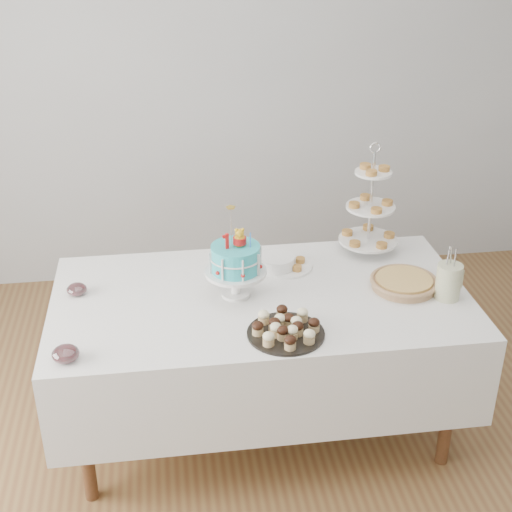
{
  "coord_description": "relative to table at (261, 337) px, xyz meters",
  "views": [
    {
      "loc": [
        -0.41,
        -2.5,
        2.44
      ],
      "look_at": [
        -0.02,
        0.3,
        0.98
      ],
      "focal_mm": 50.0,
      "sensor_mm": 36.0,
      "label": 1
    }
  ],
  "objects": [
    {
      "name": "floor",
      "position": [
        0.0,
        -0.3,
        -0.54
      ],
      "size": [
        5.0,
        5.0,
        0.0
      ],
      "primitive_type": "plane",
      "color": "brown",
      "rests_on": "ground"
    },
    {
      "name": "walls",
      "position": [
        0.0,
        -0.3,
        0.81
      ],
      "size": [
        5.04,
        4.04,
        2.7
      ],
      "color": "#A1A4A7",
      "rests_on": "floor"
    },
    {
      "name": "table",
      "position": [
        0.0,
        0.0,
        0.0
      ],
      "size": [
        1.92,
        1.02,
        0.77
      ],
      "color": "silver",
      "rests_on": "floor"
    },
    {
      "name": "birthday_cake",
      "position": [
        -0.11,
        0.02,
        0.35
      ],
      "size": [
        0.28,
        0.28,
        0.43
      ],
      "rotation": [
        0.0,
        0.0,
        0.17
      ],
      "color": "white",
      "rests_on": "table"
    },
    {
      "name": "cupcake_tray",
      "position": [
        0.06,
        -0.34,
        0.26
      ],
      "size": [
        0.33,
        0.33,
        0.07
      ],
      "color": "black",
      "rests_on": "table"
    },
    {
      "name": "pie",
      "position": [
        0.67,
        -0.02,
        0.26
      ],
      "size": [
        0.32,
        0.32,
        0.05
      ],
      "color": "tan",
      "rests_on": "table"
    },
    {
      "name": "tiered_stand",
      "position": [
        0.61,
        0.37,
        0.47
      ],
      "size": [
        0.3,
        0.3,
        0.59
      ],
      "color": "silver",
      "rests_on": "table"
    },
    {
      "name": "plate_stack",
      "position": [
        0.11,
        0.25,
        0.26
      ],
      "size": [
        0.18,
        0.18,
        0.07
      ],
      "color": "white",
      "rests_on": "table"
    },
    {
      "name": "pastry_plate",
      "position": [
        0.17,
        0.26,
        0.24
      ],
      "size": [
        0.25,
        0.25,
        0.04
      ],
      "color": "white",
      "rests_on": "table"
    },
    {
      "name": "jam_bowl_a",
      "position": [
        -0.84,
        -0.4,
        0.26
      ],
      "size": [
        0.11,
        0.11,
        0.07
      ],
      "color": "silver",
      "rests_on": "table"
    },
    {
      "name": "jam_bowl_b",
      "position": [
        -0.84,
        0.13,
        0.25
      ],
      "size": [
        0.09,
        0.09,
        0.06
      ],
      "color": "silver",
      "rests_on": "table"
    },
    {
      "name": "utensil_pitcher",
      "position": [
        0.84,
        -0.14,
        0.32
      ],
      "size": [
        0.12,
        0.11,
        0.26
      ],
      "rotation": [
        0.0,
        0.0,
        -0.15
      ],
      "color": "white",
      "rests_on": "table"
    }
  ]
}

